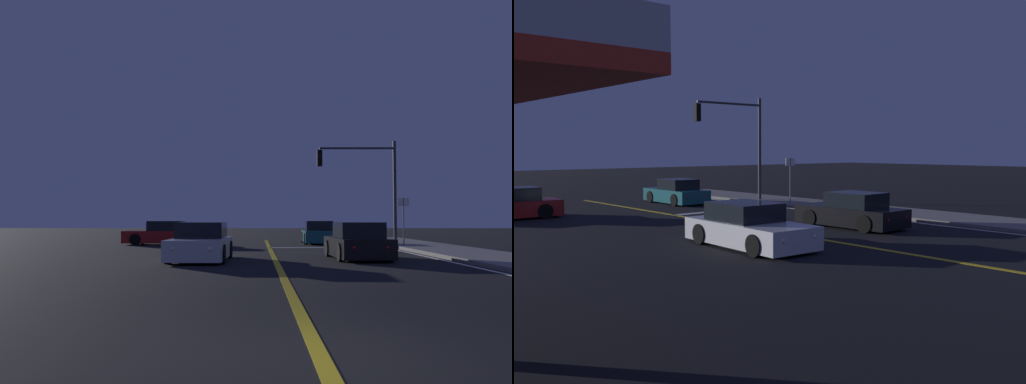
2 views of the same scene
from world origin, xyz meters
TOP-DOWN VIEW (x-y plane):
  - sidewalk_right at (7.77, 11.76)m, footprint 3.20×42.33m
  - lane_line_center at (0.00, 11.76)m, footprint 0.20×39.98m
  - lane_line_edge_right at (5.92, 11.76)m, footprint 0.16×39.98m
  - stop_bar at (3.08, 22.02)m, footprint 6.17×0.50m
  - car_side_waiting_teal at (3.00, 26.65)m, footprint 1.95×4.29m
  - car_lead_oncoming_white at (-2.62, 13.57)m, footprint 2.09×4.55m
  - car_far_approaching_black at (3.01, 14.26)m, footprint 1.99×4.29m
  - traffic_signal_near_right at (5.40, 24.32)m, footprint 4.37×0.28m
  - street_sign_corner at (6.67, 21.52)m, footprint 0.56×0.11m

SIDE VIEW (x-z plane):
  - lane_line_center at x=0.00m, z-range 0.00..0.01m
  - lane_line_edge_right at x=5.92m, z-range 0.00..0.01m
  - stop_bar at x=3.08m, z-range 0.00..0.01m
  - sidewalk_right at x=7.77m, z-range 0.00..0.15m
  - car_side_waiting_teal at x=3.00m, z-range -0.09..1.25m
  - car_far_approaching_black at x=3.01m, z-range -0.09..1.25m
  - car_lead_oncoming_white at x=-2.62m, z-range -0.09..1.25m
  - street_sign_corner at x=6.67m, z-range 0.43..2.98m
  - traffic_signal_near_right at x=5.40m, z-range 0.99..6.75m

